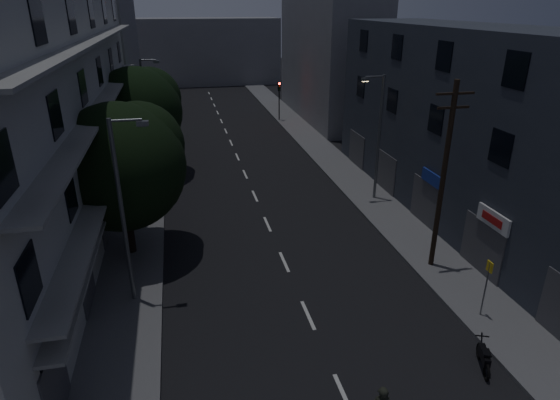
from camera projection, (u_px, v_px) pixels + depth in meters
name	position (u px, v px, depth m)	size (l,w,h in m)	color
ground	(244.00, 172.00, 36.32)	(160.00, 160.00, 0.00)	black
sidewalk_left	(144.00, 178.00, 34.81)	(3.00, 90.00, 0.15)	#565659
sidewalk_right	(336.00, 165.00, 37.78)	(3.00, 90.00, 0.15)	#565659
lane_markings	(234.00, 149.00, 41.95)	(0.15, 60.50, 0.01)	beige
building_left	(37.00, 107.00, 24.94)	(7.00, 36.00, 14.00)	#B3B3AE
building_right	(478.00, 129.00, 26.66)	(6.19, 28.00, 11.00)	#2B303B
building_far_left	(104.00, 44.00, 51.55)	(6.00, 20.00, 16.00)	slate
building_far_right	(328.00, 58.00, 51.47)	(6.00, 20.00, 13.00)	slate
building_far_end	(202.00, 51.00, 74.88)	(24.00, 8.00, 10.00)	slate
tree_near	(122.00, 162.00, 22.65)	(6.31, 6.31, 7.78)	black
tree_mid	(138.00, 109.00, 33.65)	(6.46, 6.46, 7.95)	black
tree_far	(143.00, 98.00, 42.21)	(5.26, 5.26, 6.51)	black
traffic_signal_far_right	(279.00, 93.00, 50.80)	(0.28, 0.37, 4.10)	black
traffic_signal_far_left	(158.00, 98.00, 48.23)	(0.28, 0.37, 4.10)	black
street_lamp_left_near	(124.00, 205.00, 18.85)	(1.51, 0.25, 8.00)	slate
street_lamp_right	(378.00, 132.00, 29.50)	(1.51, 0.25, 8.00)	slate
street_lamp_left_far	(147.00, 104.00, 37.60)	(1.51, 0.25, 8.00)	#56585D
utility_pole	(444.00, 175.00, 21.42)	(1.80, 0.24, 9.00)	black
bus_stop_sign	(487.00, 279.00, 18.79)	(0.06, 0.35, 2.52)	#595B60
motorcycle	(484.00, 358.00, 16.69)	(0.79, 1.61, 1.08)	black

